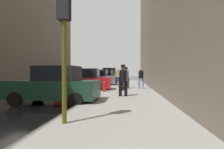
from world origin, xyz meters
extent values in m
plane|color=black|center=(0.00, 0.00, 0.00)|extent=(120.00, 120.00, 0.00)
cube|color=gray|center=(6.00, 0.00, 0.07)|extent=(4.00, 40.00, 0.15)
cube|color=#193828|center=(2.60, -1.38, 0.69)|extent=(4.22, 1.89, 0.84)
cube|color=black|center=(2.80, -1.38, 1.44)|extent=(1.91, 1.59, 0.70)
cylinder|color=black|center=(1.25, -0.44, 0.32)|extent=(0.64, 0.23, 0.64)
cylinder|color=black|center=(1.22, -2.28, 0.32)|extent=(0.64, 0.23, 0.64)
cylinder|color=black|center=(3.98, -0.47, 0.32)|extent=(0.64, 0.23, 0.64)
cylinder|color=black|center=(3.95, -2.31, 0.32)|extent=(0.64, 0.23, 0.64)
cube|color=#B2191E|center=(2.60, 4.17, 0.69)|extent=(4.27, 2.00, 0.84)
cube|color=black|center=(2.80, 4.18, 1.44)|extent=(1.95, 1.64, 0.70)
cylinder|color=black|center=(1.20, 5.04, 0.32)|extent=(0.65, 0.24, 0.64)
cylinder|color=black|center=(1.27, 3.20, 0.32)|extent=(0.65, 0.24, 0.64)
cylinder|color=black|center=(3.93, 5.14, 0.32)|extent=(0.65, 0.24, 0.64)
cylinder|color=black|center=(4.00, 3.31, 0.32)|extent=(0.65, 0.24, 0.64)
cube|color=slate|center=(2.60, 9.35, 0.69)|extent=(4.24, 1.93, 0.84)
cube|color=black|center=(2.80, 9.36, 1.44)|extent=(1.92, 1.60, 0.70)
cylinder|color=black|center=(1.22, 10.24, 0.32)|extent=(0.64, 0.23, 0.64)
cylinder|color=black|center=(1.25, 8.41, 0.32)|extent=(0.64, 0.23, 0.64)
cylinder|color=black|center=(3.95, 10.30, 0.32)|extent=(0.64, 0.23, 0.64)
cylinder|color=black|center=(3.98, 8.46, 0.32)|extent=(0.64, 0.23, 0.64)
cube|color=navy|center=(2.60, 14.92, 0.69)|extent=(4.22, 1.88, 0.84)
cube|color=black|center=(2.80, 14.91, 1.44)|extent=(1.90, 1.58, 0.70)
cylinder|color=black|center=(1.24, 15.85, 0.32)|extent=(0.64, 0.23, 0.64)
cylinder|color=black|center=(1.23, 14.01, 0.32)|extent=(0.64, 0.23, 0.64)
cylinder|color=black|center=(3.97, 15.82, 0.32)|extent=(0.64, 0.23, 0.64)
cylinder|color=black|center=(3.96, 13.98, 0.32)|extent=(0.64, 0.23, 0.64)
cube|color=brown|center=(2.60, 20.08, 0.82)|extent=(4.65, 1.96, 1.10)
cube|color=black|center=(2.80, 20.07, 1.80)|extent=(2.11, 1.62, 0.90)
cylinder|color=black|center=(1.13, 21.04, 0.32)|extent=(0.65, 0.24, 0.64)
cylinder|color=black|center=(1.08, 19.20, 0.32)|extent=(0.65, 0.24, 0.64)
cylinder|color=black|center=(4.12, 20.96, 0.32)|extent=(0.65, 0.24, 0.64)
cylinder|color=black|center=(4.07, 19.12, 0.32)|extent=(0.65, 0.24, 0.64)
cylinder|color=red|center=(4.45, 2.57, 0.43)|extent=(0.22, 0.22, 0.55)
sphere|color=red|center=(4.45, 2.57, 0.76)|extent=(0.20, 0.20, 0.20)
cylinder|color=red|center=(4.29, 2.57, 0.45)|extent=(0.10, 0.09, 0.09)
cylinder|color=red|center=(4.61, 2.57, 0.45)|extent=(0.10, 0.09, 0.09)
cylinder|color=#514C0F|center=(4.50, -4.99, 1.95)|extent=(0.12, 0.12, 3.60)
cube|color=black|center=(4.50, -4.99, 3.30)|extent=(0.32, 0.24, 0.90)
sphere|color=yellow|center=(4.50, -4.86, 3.30)|extent=(0.14, 0.14, 0.14)
sphere|color=green|center=(4.50, -4.86, 3.02)|extent=(0.14, 0.14, 0.14)
cylinder|color=black|center=(5.16, 8.64, 0.57)|extent=(0.20, 0.20, 0.85)
cylinder|color=black|center=(4.84, 8.60, 0.57)|extent=(0.20, 0.20, 0.85)
cylinder|color=tan|center=(5.00, 8.62, 1.31)|extent=(0.44, 0.44, 0.62)
sphere|color=tan|center=(5.00, 8.62, 1.74)|extent=(0.24, 0.24, 0.24)
cylinder|color=#333338|center=(6.09, 5.18, 0.57)|extent=(0.19, 0.19, 0.85)
cylinder|color=#333338|center=(5.77, 5.16, 0.57)|extent=(0.19, 0.19, 0.85)
cylinder|color=#4C5156|center=(5.93, 5.17, 1.31)|extent=(0.42, 0.42, 0.62)
sphere|color=#997051|center=(5.93, 5.17, 1.74)|extent=(0.24, 0.24, 0.24)
cylinder|color=black|center=(5.93, 5.17, 1.81)|extent=(0.34, 0.34, 0.02)
cylinder|color=black|center=(5.93, 5.17, 1.87)|extent=(0.23, 0.23, 0.11)
cylinder|color=#728CB2|center=(6.97, 5.10, 0.57)|extent=(0.18, 0.18, 0.85)
cylinder|color=#728CB2|center=(7.29, 5.11, 0.57)|extent=(0.18, 0.18, 0.85)
cylinder|color=black|center=(7.13, 5.10, 1.31)|extent=(0.41, 0.41, 0.62)
sphere|color=#997051|center=(7.13, 5.10, 1.74)|extent=(0.24, 0.24, 0.24)
cylinder|color=black|center=(6.00, 0.45, 0.57)|extent=(0.22, 0.22, 0.85)
cylinder|color=black|center=(5.69, 0.36, 0.57)|extent=(0.22, 0.22, 0.85)
cylinder|color=black|center=(5.84, 0.40, 1.31)|extent=(0.49, 0.49, 0.62)
sphere|color=#997051|center=(5.84, 0.40, 1.74)|extent=(0.24, 0.24, 0.24)
cylinder|color=black|center=(5.84, 0.40, 1.81)|extent=(0.34, 0.34, 0.02)
cylinder|color=black|center=(5.84, 0.40, 1.87)|extent=(0.23, 0.23, 0.11)
cube|color=black|center=(5.53, 7.87, 0.49)|extent=(0.41, 0.59, 0.68)
cylinder|color=#333333|center=(5.53, 7.87, 1.01)|extent=(0.02, 0.02, 0.36)
cube|color=black|center=(5.64, 3.67, 0.29)|extent=(0.32, 0.44, 0.28)
camera|label=1|loc=(6.21, -9.41, 1.49)|focal=28.00mm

